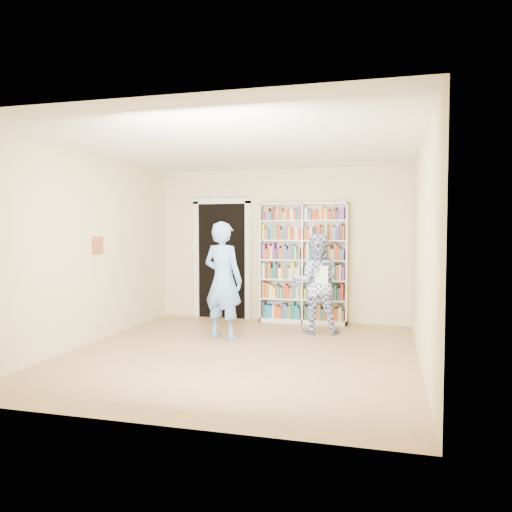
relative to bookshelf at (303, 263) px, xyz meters
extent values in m
plane|color=#967248|center=(-0.44, -2.34, -1.05)|extent=(5.00, 5.00, 0.00)
plane|color=white|center=(-0.44, -2.34, 1.65)|extent=(5.00, 5.00, 0.00)
plane|color=beige|center=(-0.44, 0.16, 0.30)|extent=(4.50, 0.00, 4.50)
plane|color=beige|center=(-2.69, -2.34, 0.30)|extent=(0.00, 5.00, 5.00)
plane|color=beige|center=(1.81, -2.34, 0.30)|extent=(0.00, 5.00, 5.00)
cube|color=white|center=(0.00, 0.00, -0.01)|extent=(1.52, 0.28, 2.08)
cube|color=white|center=(0.00, 0.00, -0.01)|extent=(0.02, 0.28, 2.08)
cube|color=black|center=(-1.54, 0.14, 0.00)|extent=(0.90, 0.03, 2.10)
cube|color=white|center=(-2.04, 0.12, 0.00)|extent=(0.10, 0.06, 2.20)
cube|color=white|center=(-1.04, 0.12, 0.00)|extent=(0.10, 0.06, 2.20)
cube|color=white|center=(-1.54, 0.12, 1.10)|extent=(1.10, 0.06, 0.10)
cube|color=white|center=(-1.54, 0.12, 1.20)|extent=(1.10, 0.08, 0.02)
cube|color=brown|center=(-2.67, -2.14, 0.35)|extent=(0.03, 0.25, 0.25)
imported|color=#6798E5|center=(-0.96, -1.53, -0.18)|extent=(0.73, 0.58, 1.75)
imported|color=#2F4190|center=(0.33, -0.79, -0.27)|extent=(0.86, 0.72, 1.57)
cube|color=white|center=(0.45, -1.01, -0.12)|extent=(0.20, 0.03, 0.28)
camera|label=1|loc=(1.42, -8.56, 0.57)|focal=35.00mm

